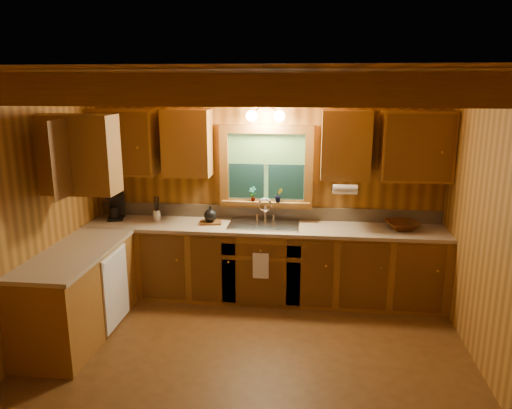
{
  "coord_description": "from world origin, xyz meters",
  "views": [
    {
      "loc": [
        0.54,
        -3.89,
        2.53
      ],
      "look_at": [
        0.0,
        0.8,
        1.35
      ],
      "focal_mm": 34.3,
      "sensor_mm": 36.0,
      "label": 1
    }
  ],
  "objects_px": {
    "coffee_maker": "(116,207)",
    "cutting_board": "(210,223)",
    "sink": "(264,229)",
    "wicker_basket": "(402,225)"
  },
  "relations": [
    {
      "from": "sink",
      "to": "cutting_board",
      "type": "relative_size",
      "value": 3.2
    },
    {
      "from": "sink",
      "to": "cutting_board",
      "type": "height_order",
      "value": "sink"
    },
    {
      "from": "sink",
      "to": "coffee_maker",
      "type": "distance_m",
      "value": 1.84
    },
    {
      "from": "coffee_maker",
      "to": "cutting_board",
      "type": "relative_size",
      "value": 1.24
    },
    {
      "from": "cutting_board",
      "to": "coffee_maker",
      "type": "bearing_deg",
      "value": 167.02
    },
    {
      "from": "sink",
      "to": "wicker_basket",
      "type": "relative_size",
      "value": 2.2
    },
    {
      "from": "coffee_maker",
      "to": "wicker_basket",
      "type": "bearing_deg",
      "value": -18.93
    },
    {
      "from": "sink",
      "to": "cutting_board",
      "type": "distance_m",
      "value": 0.64
    },
    {
      "from": "coffee_maker",
      "to": "sink",
      "type": "bearing_deg",
      "value": -20.39
    },
    {
      "from": "coffee_maker",
      "to": "cutting_board",
      "type": "height_order",
      "value": "coffee_maker"
    }
  ]
}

